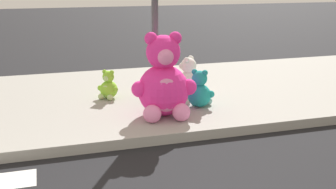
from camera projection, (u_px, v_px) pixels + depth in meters
name	position (u px, v px, depth m)	size (l,w,h in m)	color
sidewalk	(91.00, 101.00, 7.68)	(28.00, 4.40, 0.15)	#9E9B93
sign_pole	(155.00, 3.00, 6.74)	(0.56, 0.11, 3.20)	#4C4C51
plush_pink_large	(164.00, 83.00, 6.51)	(1.01, 0.91, 1.32)	#F22D93
plush_lime	(108.00, 87.00, 7.53)	(0.36, 0.37, 0.52)	#8CD133
plush_white	(187.00, 79.00, 7.78)	(0.51, 0.51, 0.71)	white
plush_brown	(155.00, 86.00, 7.70)	(0.34, 0.33, 0.47)	olive
plush_teal	(200.00, 92.00, 7.05)	(0.45, 0.46, 0.64)	teal
plush_tan	(161.00, 77.00, 8.18)	(0.40, 0.41, 0.55)	tan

